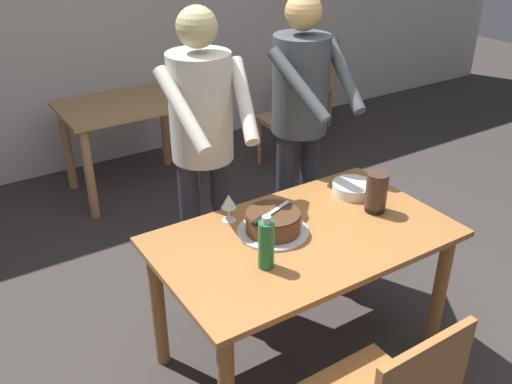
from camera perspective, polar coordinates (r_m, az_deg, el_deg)
name	(u,v)px	position (r m, az deg, el deg)	size (l,w,h in m)	color
ground_plane	(298,353)	(3.14, 4.30, -15.90)	(14.00, 14.00, 0.00)	#383330
back_wall	(87,6)	(5.01, -16.68, 17.56)	(10.00, 0.12, 2.70)	beige
main_dining_table	(303,256)	(2.74, 4.77, -6.45)	(1.41, 0.83, 0.75)	#9E6633
cake_on_platter	(273,223)	(2.66, 1.75, -3.17)	(0.34, 0.34, 0.11)	silver
cake_knife	(264,218)	(2.57, 0.81, -2.60)	(0.26, 0.11, 0.02)	silver
plate_stack	(353,188)	(3.05, 9.76, 0.37)	(0.22, 0.22, 0.06)	white
wine_glass_near	(229,202)	(2.73, -2.79, -1.03)	(0.08, 0.08, 0.14)	silver
water_bottle	(266,244)	(2.39, 1.04, -5.28)	(0.07, 0.07, 0.25)	#1E6B38
hurricane_lamp	(376,192)	(2.87, 12.07, -0.01)	(0.11, 0.11, 0.21)	black
person_cutting_cake	(203,136)	(2.91, -5.41, 5.67)	(0.46, 0.57, 1.72)	#2D2D38
person_standing_beside	(301,111)	(3.25, 4.54, 8.20)	(0.47, 0.55, 1.72)	#2D2D38
background_table	(127,122)	(4.56, -12.87, 6.90)	(1.00, 0.70, 0.74)	tan
background_chair_1	(296,112)	(4.92, 4.06, 8.07)	(0.45, 0.45, 0.90)	tan
background_chair_2	(311,80)	(5.83, 5.55, 11.24)	(0.57, 0.57, 0.90)	tan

